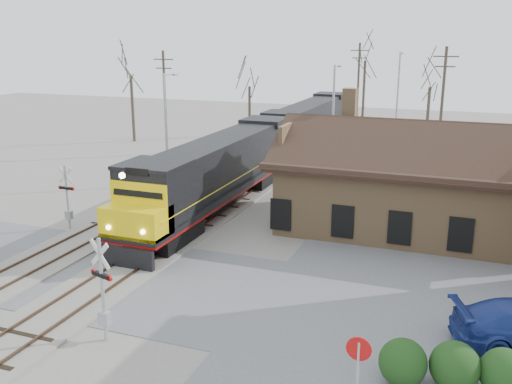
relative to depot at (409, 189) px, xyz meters
The scene contains 23 objects.
ground 17.14m from the depot, 134.97° to the right, with size 140.00×140.00×0.00m, color gray.
road 17.13m from the depot, 134.97° to the right, with size 60.00×9.00×0.03m, color #5B5B60.
track_main 12.58m from the depot, 165.97° to the left, with size 3.40×90.00×0.24m.
track_siding 16.92m from the depot, 169.70° to the left, with size 3.40×90.00×0.24m.
depot is the anchor object (origin of this frame).
locomotive_lead 12.04m from the depot, behind, with size 3.20×21.42×4.76m.
locomotive_trailing 23.85m from the depot, 120.18° to the left, with size 3.20×21.42×4.50m.
crossbuck_near 19.32m from the depot, 117.77° to the right, with size 1.12×0.41×4.02m.
crossbuck_far 19.80m from the depot, 158.88° to the right, with size 1.09×0.29×3.82m.
do_not_enter_sign 18.11m from the depot, 88.37° to the right, with size 0.76×0.09×2.56m.
hedge_a 16.20m from the depot, 84.26° to the right, with size 1.56×1.56×1.56m, color #183311.
hedge_b 16.11m from the depot, 78.55° to the right, with size 1.60×1.60×1.60m, color #183311.
hedge_c 16.31m from the depot, 73.36° to the right, with size 1.57×1.57×1.57m, color #183311.
streetlight_a 18.74m from the depot, 167.12° to the left, with size 0.25×2.04×8.31m.
streetlight_b 13.01m from the depot, 123.55° to the left, with size 0.25×2.04×8.82m.
streetlight_c 26.01m from the depot, 98.97° to the left, with size 0.25×2.04×9.44m.
utility_pole_a 28.10m from the depot, 149.13° to the left, with size 2.00×0.24×9.65m.
utility_pole_b 31.69m from the depot, 106.43° to the left, with size 2.00×0.24×10.23m.
utility_pole_c 16.96m from the depot, 87.85° to the left, with size 2.00×0.24×10.13m.
tree_a 36.59m from the depot, 148.04° to the left, with size 4.62×4.62×11.33m.
tree_b 34.13m from the depot, 127.10° to the left, with size 3.67×3.67×8.98m.
tree_c 39.73m from the depot, 104.24° to the left, with size 5.37×5.37×13.16m.
tree_d 29.33m from the depot, 92.48° to the left, with size 3.90×3.90×9.54m.
Camera 1 is at (14.89, -20.89, 10.92)m, focal length 40.00 mm.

